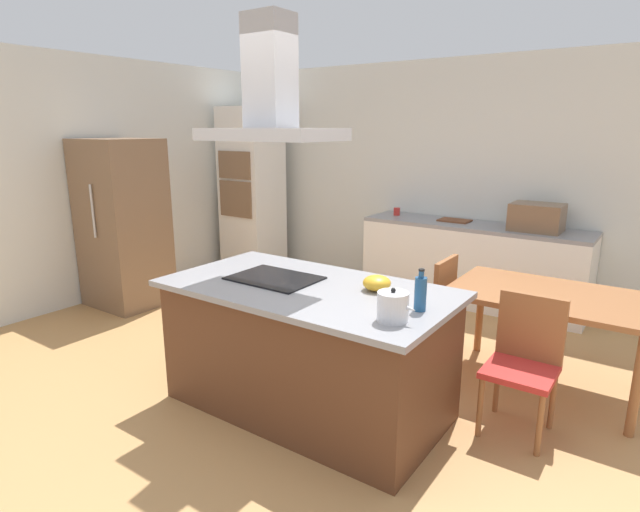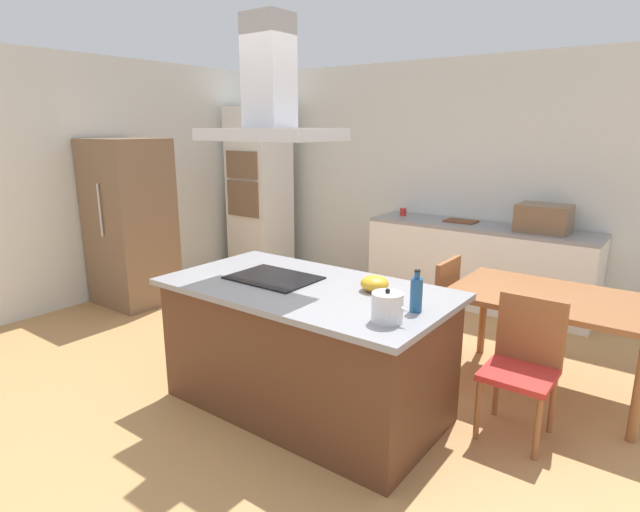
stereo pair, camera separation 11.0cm
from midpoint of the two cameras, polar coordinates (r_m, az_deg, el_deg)
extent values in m
plane|color=tan|center=(4.98, 9.98, -9.02)|extent=(16.00, 16.00, 0.00)
cube|color=silver|center=(6.24, 17.91, 8.02)|extent=(7.20, 0.10, 2.70)
cube|color=silver|center=(6.58, -19.86, 8.15)|extent=(0.10, 8.80, 2.70)
cube|color=#59331E|center=(3.63, -0.70, -10.41)|extent=(1.87, 0.96, 0.86)
cube|color=gray|center=(3.47, -0.73, -3.64)|extent=(1.97, 1.06, 0.04)
cube|color=black|center=(3.64, -4.30, -2.42)|extent=(0.60, 0.44, 0.01)
cylinder|color=silver|center=(2.85, 8.56, -5.65)|extent=(0.17, 0.17, 0.16)
sphere|color=black|center=(2.82, 8.63, -3.85)|extent=(0.03, 0.03, 0.03)
cone|color=silver|center=(2.80, 10.50, -5.90)|extent=(0.06, 0.03, 0.04)
cylinder|color=navy|center=(3.02, 11.65, -4.27)|extent=(0.07, 0.07, 0.20)
cylinder|color=navy|center=(2.99, 11.76, -2.09)|extent=(0.03, 0.03, 0.04)
cylinder|color=black|center=(2.98, 11.78, -1.61)|extent=(0.04, 0.04, 0.01)
ellipsoid|color=gold|center=(3.37, 7.00, -3.04)|extent=(0.18, 0.18, 0.10)
cube|color=white|center=(6.00, 17.53, -1.12)|extent=(2.44, 0.62, 0.86)
cube|color=gray|center=(5.90, 17.85, 3.10)|extent=(2.44, 0.62, 0.04)
cube|color=brown|center=(5.71, 24.03, 3.83)|extent=(0.50, 0.38, 0.28)
cylinder|color=red|center=(6.30, 9.68, 4.84)|extent=(0.08, 0.08, 0.09)
cube|color=brown|center=(6.02, 15.84, 3.73)|extent=(0.34, 0.24, 0.02)
cube|color=white|center=(7.25, -6.27, 7.39)|extent=(0.70, 0.64, 2.20)
cube|color=brown|center=(6.98, -8.22, 9.96)|extent=(0.56, 0.02, 0.36)
cube|color=brown|center=(7.03, -8.09, 6.30)|extent=(0.56, 0.02, 0.48)
cube|color=brown|center=(6.06, -19.78, 3.50)|extent=(0.80, 0.70, 1.82)
cylinder|color=beige|center=(5.79, -22.70, 4.70)|extent=(0.02, 0.02, 0.55)
cube|color=#995B33|center=(4.14, 25.12, -4.24)|extent=(1.40, 0.90, 0.04)
cylinder|color=#995B33|center=(4.09, 14.84, -9.17)|extent=(0.06, 0.06, 0.71)
cylinder|color=#995B33|center=(3.86, 32.51, -12.44)|extent=(0.06, 0.06, 0.71)
cylinder|color=#995B33|center=(4.74, 18.25, -6.14)|extent=(0.06, 0.06, 0.71)
cube|color=red|center=(3.56, 22.00, -12.06)|extent=(0.42, 0.42, 0.04)
cube|color=#995B33|center=(3.64, 23.14, -7.48)|extent=(0.42, 0.04, 0.44)
cylinder|color=#995B33|center=(3.47, 23.81, -17.12)|extent=(0.04, 0.04, 0.41)
cylinder|color=#995B33|center=(3.55, 17.95, -15.88)|extent=(0.04, 0.04, 0.41)
cylinder|color=#995B33|center=(3.79, 25.12, -14.57)|extent=(0.04, 0.04, 0.41)
cylinder|color=#995B33|center=(3.85, 19.76, -13.51)|extent=(0.04, 0.04, 0.41)
cube|color=red|center=(4.51, 12.21, -5.74)|extent=(0.42, 0.42, 0.04)
cube|color=#995B33|center=(4.37, 14.64, -3.23)|extent=(0.04, 0.42, 0.44)
cylinder|color=#995B33|center=(4.52, 9.00, -8.64)|extent=(0.04, 0.04, 0.41)
cylinder|color=#995B33|center=(4.82, 11.02, -7.26)|extent=(0.04, 0.04, 0.41)
cylinder|color=#995B33|center=(4.38, 13.22, -9.61)|extent=(0.04, 0.04, 0.41)
cylinder|color=#995B33|center=(4.69, 15.02, -8.11)|extent=(0.04, 0.04, 0.41)
cube|color=#ADADB2|center=(3.49, -4.60, 13.28)|extent=(0.90, 0.55, 0.08)
cube|color=#ADADB2|center=(3.50, -4.73, 19.67)|extent=(0.28, 0.24, 0.70)
camera|label=1|loc=(0.06, -89.18, 0.21)|focal=28.89mm
camera|label=2|loc=(0.06, 90.82, -0.21)|focal=28.89mm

